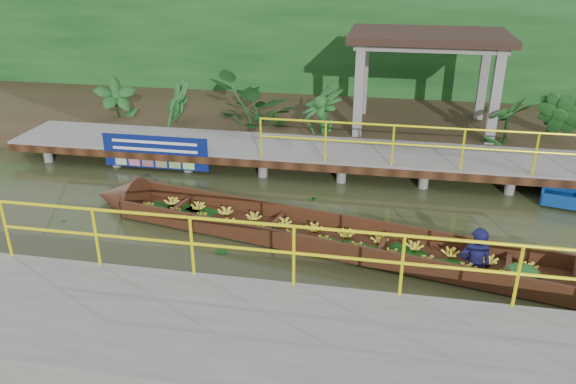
# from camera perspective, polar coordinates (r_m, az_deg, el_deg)

# --- Properties ---
(ground) EXTENTS (80.00, 80.00, 0.00)m
(ground) POSITION_cam_1_polar(r_m,az_deg,el_deg) (11.78, -0.72, -3.62)
(ground) COLOR #31371B
(ground) RESTS_ON ground
(land_strip) EXTENTS (30.00, 8.00, 0.45)m
(land_strip) POSITION_cam_1_polar(r_m,az_deg,el_deg) (18.61, 3.77, 7.54)
(land_strip) COLOR #312718
(land_strip) RESTS_ON ground
(far_dock) EXTENTS (16.00, 2.06, 1.66)m
(far_dock) POSITION_cam_1_polar(r_m,az_deg,el_deg) (14.69, 1.93, 4.12)
(far_dock) COLOR slate
(far_dock) RESTS_ON ground
(near_dock) EXTENTS (18.00, 2.40, 1.73)m
(near_dock) POSITION_cam_1_polar(r_m,az_deg,el_deg) (8.00, 0.56, -16.03)
(near_dock) COLOR slate
(near_dock) RESTS_ON ground
(pavilion) EXTENTS (4.40, 3.00, 3.00)m
(pavilion) POSITION_cam_1_polar(r_m,az_deg,el_deg) (16.78, 14.03, 14.20)
(pavilion) COLOR slate
(pavilion) RESTS_ON ground
(foliage_backdrop) EXTENTS (30.00, 0.80, 4.00)m
(foliage_backdrop) POSITION_cam_1_polar(r_m,az_deg,el_deg) (20.64, 4.77, 14.19)
(foliage_backdrop) COLOR #133C16
(foliage_backdrop) RESTS_ON ground
(vendor_boat) EXTENTS (11.10, 3.30, 2.09)m
(vendor_boat) POSITION_cam_1_polar(r_m,az_deg,el_deg) (11.01, 5.20, -4.59)
(vendor_boat) COLOR #32170D
(vendor_boat) RESTS_ON ground
(blue_banner) EXTENTS (2.82, 0.04, 0.88)m
(blue_banner) POSITION_cam_1_polar(r_m,az_deg,el_deg) (14.82, -13.34, 3.98)
(blue_banner) COLOR navy
(blue_banner) RESTS_ON ground
(tropical_plants) EXTENTS (14.19, 1.19, 1.49)m
(tropical_plants) POSITION_cam_1_polar(r_m,az_deg,el_deg) (16.25, 2.69, 8.70)
(tropical_plants) COLOR #133C16
(tropical_plants) RESTS_ON ground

